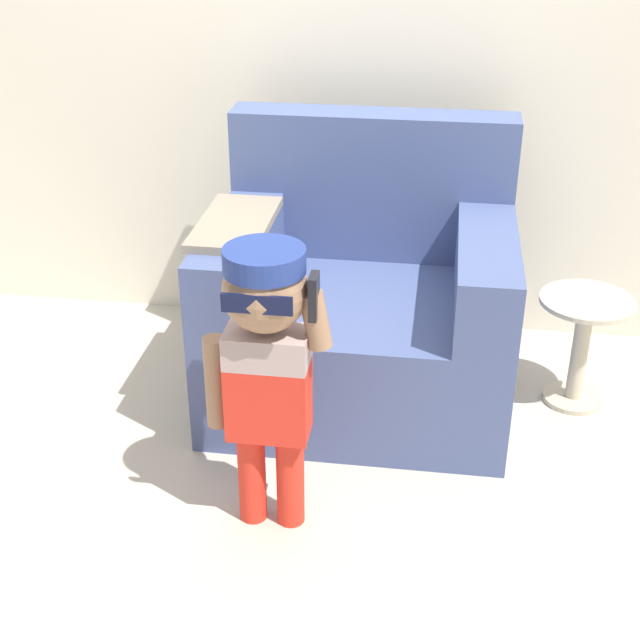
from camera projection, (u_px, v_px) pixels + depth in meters
ground_plane at (296, 395)px, 3.51m from camera, size 10.00×10.00×0.00m
wall_back at (321, 22)px, 3.53m from camera, size 10.00×0.05×2.60m
armchair at (361, 306)px, 3.40m from camera, size 1.12×0.93×1.03m
person_child at (266, 348)px, 2.57m from camera, size 0.38×0.29×0.94m
side_table at (582, 340)px, 3.35m from camera, size 0.35×0.35×0.44m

